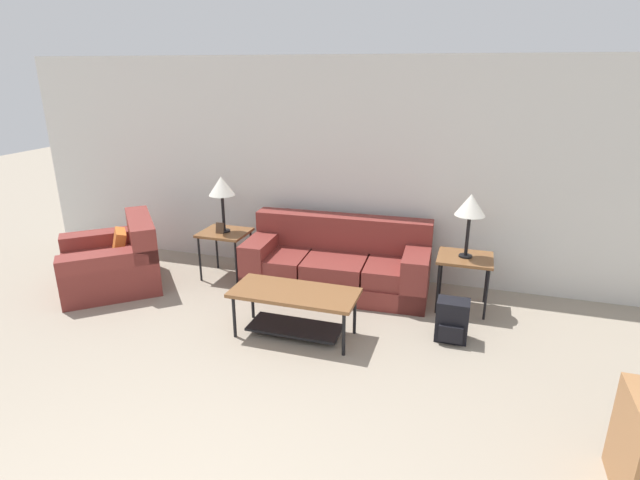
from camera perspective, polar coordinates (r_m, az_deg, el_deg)
The scene contains 10 objects.
wall_back at distance 5.99m, azimuth 4.32°, elevation 7.90°, with size 9.05×0.06×2.60m.
couch at distance 5.79m, azimuth 2.03°, elevation -2.83°, with size 2.12×0.95×0.82m.
armchair at distance 6.36m, azimuth -22.46°, elevation -2.43°, with size 1.49×1.49×0.80m.
coffee_table at distance 4.78m, azimuth -2.91°, elevation -7.19°, with size 1.20×0.53×0.47m.
side_table_left at distance 6.14m, azimuth -10.83°, elevation 0.43°, with size 0.56×0.50×0.59m.
side_table_right at distance 5.45m, azimuth 16.22°, elevation -2.43°, with size 0.56×0.50×0.59m.
table_lamp_left at distance 5.98m, azimuth -11.19°, elevation 5.93°, with size 0.31×0.31×0.67m.
table_lamp_right at distance 5.27m, azimuth 16.82°, elevation 3.70°, with size 0.31×0.31×0.67m.
backpack at distance 4.93m, azimuth 14.85°, elevation -8.91°, with size 0.30×0.29×0.40m.
picture_frame at distance 6.05m, azimuth -11.37°, elevation 1.35°, with size 0.10×0.04×0.13m.
Camera 1 is at (1.34, -1.20, 2.47)m, focal length 28.00 mm.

